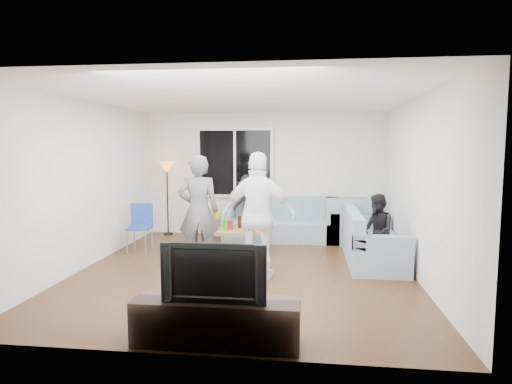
# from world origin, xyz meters

# --- Properties ---
(floor) EXTENTS (5.00, 5.50, 0.04)m
(floor) POSITION_xyz_m (0.00, 0.00, -0.02)
(floor) COLOR #56351C
(floor) RESTS_ON ground
(ceiling) EXTENTS (5.00, 5.50, 0.04)m
(ceiling) POSITION_xyz_m (0.00, 0.00, 2.62)
(ceiling) COLOR white
(ceiling) RESTS_ON ground
(wall_back) EXTENTS (5.00, 0.04, 2.60)m
(wall_back) POSITION_xyz_m (0.00, 2.77, 1.30)
(wall_back) COLOR silver
(wall_back) RESTS_ON ground
(wall_front) EXTENTS (5.00, 0.04, 2.60)m
(wall_front) POSITION_xyz_m (0.00, -2.77, 1.30)
(wall_front) COLOR silver
(wall_front) RESTS_ON ground
(wall_left) EXTENTS (0.04, 5.50, 2.60)m
(wall_left) POSITION_xyz_m (-2.52, 0.00, 1.30)
(wall_left) COLOR silver
(wall_left) RESTS_ON ground
(wall_right) EXTENTS (0.04, 5.50, 2.60)m
(wall_right) POSITION_xyz_m (2.52, 0.00, 1.30)
(wall_right) COLOR silver
(wall_right) RESTS_ON ground
(window_frame) EXTENTS (1.62, 0.06, 1.47)m
(window_frame) POSITION_xyz_m (-0.60, 2.69, 1.55)
(window_frame) COLOR white
(window_frame) RESTS_ON wall_back
(window_glass) EXTENTS (1.50, 0.02, 1.35)m
(window_glass) POSITION_xyz_m (-0.60, 2.65, 1.55)
(window_glass) COLOR black
(window_glass) RESTS_ON window_frame
(window_mullion) EXTENTS (0.05, 0.03, 1.35)m
(window_mullion) POSITION_xyz_m (-0.60, 2.64, 1.55)
(window_mullion) COLOR white
(window_mullion) RESTS_ON window_frame
(radiator) EXTENTS (1.30, 0.12, 0.62)m
(radiator) POSITION_xyz_m (-0.60, 2.65, 0.31)
(radiator) COLOR silver
(radiator) RESTS_ON floor
(potted_plant) EXTENTS (0.25, 0.22, 0.38)m
(potted_plant) POSITION_xyz_m (-0.10, 2.62, 0.81)
(potted_plant) COLOR #326026
(potted_plant) RESTS_ON radiator
(vase) EXTENTS (0.22, 0.22, 0.19)m
(vase) POSITION_xyz_m (-0.71, 2.62, 0.71)
(vase) COLOR white
(vase) RESTS_ON radiator
(sofa_back_section) EXTENTS (2.30, 0.85, 0.85)m
(sofa_back_section) POSITION_xyz_m (0.40, 2.27, 0.42)
(sofa_back_section) COLOR gray
(sofa_back_section) RESTS_ON floor
(sofa_right_section) EXTENTS (2.00, 0.85, 0.85)m
(sofa_right_section) POSITION_xyz_m (2.02, 0.78, 0.42)
(sofa_right_section) COLOR gray
(sofa_right_section) RESTS_ON floor
(sofa_corner) EXTENTS (0.85, 0.85, 0.85)m
(sofa_corner) POSITION_xyz_m (1.73, 2.27, 0.42)
(sofa_corner) COLOR gray
(sofa_corner) RESTS_ON floor
(cushion_yellow) EXTENTS (0.48, 0.45, 0.14)m
(cushion_yellow) POSITION_xyz_m (-0.85, 2.25, 0.51)
(cushion_yellow) COLOR gold
(cushion_yellow) RESTS_ON sofa_back_section
(cushion_red) EXTENTS (0.40, 0.35, 0.13)m
(cushion_red) POSITION_xyz_m (-0.14, 2.33, 0.51)
(cushion_red) COLOR maroon
(cushion_red) RESTS_ON sofa_back_section
(coffee_table) EXTENTS (1.20, 0.81, 0.40)m
(coffee_table) POSITION_xyz_m (-0.34, 1.20, 0.20)
(coffee_table) COLOR #987B49
(coffee_table) RESTS_ON floor
(pitcher) EXTENTS (0.17, 0.17, 0.17)m
(pitcher) POSITION_xyz_m (-0.47, 1.22, 0.49)
(pitcher) COLOR maroon
(pitcher) RESTS_ON coffee_table
(side_chair) EXTENTS (0.44, 0.44, 0.86)m
(side_chair) POSITION_xyz_m (-2.05, 0.95, 0.43)
(side_chair) COLOR #234099
(side_chair) RESTS_ON floor
(floor_lamp) EXTENTS (0.32, 0.32, 1.56)m
(floor_lamp) POSITION_xyz_m (-2.05, 2.54, 0.78)
(floor_lamp) COLOR orange
(floor_lamp) RESTS_ON floor
(player_left) EXTENTS (0.71, 0.54, 1.77)m
(player_left) POSITION_xyz_m (-0.77, 0.21, 0.88)
(player_left) COLOR #545459
(player_left) RESTS_ON floor
(player_right) EXTENTS (1.10, 0.53, 1.82)m
(player_right) POSITION_xyz_m (0.26, -0.39, 0.91)
(player_right) COLOR white
(player_right) RESTS_ON floor
(spectator_right) EXTENTS (0.54, 0.64, 1.16)m
(spectator_right) POSITION_xyz_m (2.02, 0.39, 0.58)
(spectator_right) COLOR black
(spectator_right) RESTS_ON floor
(spectator_back) EXTENTS (0.87, 0.51, 1.32)m
(spectator_back) POSITION_xyz_m (-0.25, 2.30, 0.66)
(spectator_back) COLOR black
(spectator_back) RESTS_ON floor
(tv_console) EXTENTS (1.60, 0.40, 0.44)m
(tv_console) POSITION_xyz_m (0.09, -2.50, 0.22)
(tv_console) COLOR #302118
(tv_console) RESTS_ON floor
(television) EXTENTS (0.99, 0.13, 0.57)m
(television) POSITION_xyz_m (0.09, -2.50, 0.73)
(television) COLOR black
(television) RESTS_ON tv_console
(bottle_c) EXTENTS (0.07, 0.07, 0.22)m
(bottle_c) POSITION_xyz_m (-0.30, 1.35, 0.51)
(bottle_c) COLOR black
(bottle_c) RESTS_ON coffee_table
(bottle_d) EXTENTS (0.07, 0.07, 0.28)m
(bottle_d) POSITION_xyz_m (-0.11, 1.09, 0.54)
(bottle_d) COLOR #FC5516
(bottle_d) RESTS_ON coffee_table
(bottle_b) EXTENTS (0.08, 0.08, 0.21)m
(bottle_b) POSITION_xyz_m (-0.51, 1.08, 0.50)
(bottle_b) COLOR #3B971B
(bottle_b) RESTS_ON coffee_table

